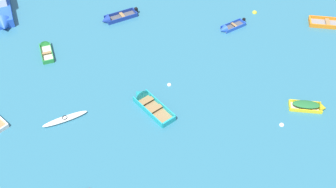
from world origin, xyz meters
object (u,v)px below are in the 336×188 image
object	(u,v)px
rowboat_yellow_distant_center	(312,106)
mooring_buoy_outer_edge	(282,125)
rowboat_green_near_right	(46,48)
rowboat_deep_blue_far_right	(113,19)
mooring_buoy_midfield	(255,13)
rowboat_turquoise_outer_right	(146,101)
rowboat_blue_cluster_outer	(228,28)
kayak_white_back_row_left	(65,119)
mooring_buoy_central	(169,85)
motor_launch_blue_center	(1,9)

from	to	relation	value
rowboat_yellow_distant_center	mooring_buoy_outer_edge	size ratio (longest dim) A/B	8.10
rowboat_green_near_right	rowboat_deep_blue_far_right	world-z (taller)	rowboat_deep_blue_far_right
mooring_buoy_outer_edge	mooring_buoy_midfield	size ratio (longest dim) A/B	0.77
rowboat_turquoise_outer_right	rowboat_green_near_right	world-z (taller)	rowboat_turquoise_outer_right
mooring_buoy_outer_edge	rowboat_green_near_right	bearing A→B (deg)	151.91
rowboat_green_near_right	rowboat_blue_cluster_outer	xyz separation A→B (m)	(16.96, 2.06, -0.01)
rowboat_turquoise_outer_right	mooring_buoy_outer_edge	world-z (taller)	rowboat_turquoise_outer_right
rowboat_turquoise_outer_right	mooring_buoy_midfield	distance (m)	16.32
kayak_white_back_row_left	rowboat_deep_blue_far_right	xyz separation A→B (m)	(3.18, 12.95, 0.03)
mooring_buoy_central	mooring_buoy_midfield	bearing A→B (deg)	47.40
kayak_white_back_row_left	mooring_buoy_midfield	bearing A→B (deg)	37.78
motor_launch_blue_center	mooring_buoy_midfield	size ratio (longest dim) A/B	14.46
mooring_buoy_midfield	rowboat_blue_cluster_outer	bearing A→B (deg)	-139.80
motor_launch_blue_center	mooring_buoy_outer_edge	xyz separation A→B (m)	(24.16, -15.95, -0.70)
motor_launch_blue_center	rowboat_blue_cluster_outer	world-z (taller)	motor_launch_blue_center
rowboat_deep_blue_far_right	mooring_buoy_midfield	bearing A→B (deg)	1.86
rowboat_turquoise_outer_right	kayak_white_back_row_left	distance (m)	6.32
rowboat_green_near_right	mooring_buoy_central	size ratio (longest dim) A/B	9.44
kayak_white_back_row_left	rowboat_green_near_right	bearing A→B (deg)	107.55
mooring_buoy_outer_edge	mooring_buoy_midfield	bearing A→B (deg)	86.13
rowboat_green_near_right	kayak_white_back_row_left	bearing A→B (deg)	-72.45
rowboat_green_near_right	rowboat_yellow_distant_center	bearing A→B (deg)	-21.58
rowboat_turquoise_outer_right	rowboat_blue_cluster_outer	bearing A→B (deg)	49.01
motor_launch_blue_center	rowboat_yellow_distant_center	bearing A→B (deg)	-28.15
mooring_buoy_outer_edge	rowboat_deep_blue_far_right	bearing A→B (deg)	132.35
rowboat_blue_cluster_outer	mooring_buoy_outer_edge	size ratio (longest dim) A/B	7.79
motor_launch_blue_center	rowboat_green_near_right	world-z (taller)	motor_launch_blue_center
rowboat_turquoise_outer_right	mooring_buoy_midfield	bearing A→B (deg)	46.83
mooring_buoy_outer_edge	rowboat_turquoise_outer_right	bearing A→B (deg)	163.83
motor_launch_blue_center	rowboat_green_near_right	distance (m)	7.72
mooring_buoy_midfield	mooring_buoy_outer_edge	bearing A→B (deg)	-93.87
rowboat_blue_cluster_outer	rowboat_deep_blue_far_right	distance (m)	11.23
rowboat_turquoise_outer_right	rowboat_deep_blue_far_right	distance (m)	11.82
rowboat_yellow_distant_center	rowboat_deep_blue_far_right	distance (m)	20.39
rowboat_deep_blue_far_right	mooring_buoy_central	distance (m)	10.74
rowboat_yellow_distant_center	rowboat_deep_blue_far_right	size ratio (longest dim) A/B	0.79
rowboat_green_near_right	mooring_buoy_outer_edge	bearing A→B (deg)	-28.09
mooring_buoy_central	rowboat_yellow_distant_center	bearing A→B (deg)	-16.84
rowboat_turquoise_outer_right	rowboat_deep_blue_far_right	bearing A→B (deg)	104.48
motor_launch_blue_center	rowboat_deep_blue_far_right	bearing A→B (deg)	-8.02
kayak_white_back_row_left	mooring_buoy_outer_edge	xyz separation A→B (m)	(16.30, -1.44, -0.16)
rowboat_deep_blue_far_right	mooring_buoy_outer_edge	size ratio (longest dim) A/B	10.24
rowboat_turquoise_outer_right	kayak_white_back_row_left	world-z (taller)	rowboat_turquoise_outer_right
rowboat_blue_cluster_outer	rowboat_turquoise_outer_right	bearing A→B (deg)	-130.99
motor_launch_blue_center	rowboat_yellow_distant_center	world-z (taller)	motor_launch_blue_center
motor_launch_blue_center	rowboat_deep_blue_far_right	xyz separation A→B (m)	(11.05, -1.56, -0.51)
mooring_buoy_midfield	rowboat_turquoise_outer_right	bearing A→B (deg)	-133.17
rowboat_blue_cluster_outer	kayak_white_back_row_left	world-z (taller)	rowboat_blue_cluster_outer
rowboat_turquoise_outer_right	rowboat_yellow_distant_center	size ratio (longest dim) A/B	1.42
motor_launch_blue_center	mooring_buoy_midfield	bearing A→B (deg)	-2.50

